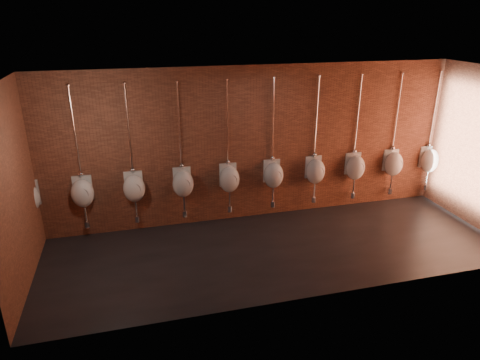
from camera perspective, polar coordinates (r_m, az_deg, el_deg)
The scene contains 12 objects.
ground at distance 8.13m, azimuth 4.99°, elevation -9.19°, with size 8.50×8.50×0.00m, color black.
room_shell at distance 7.31m, azimuth 5.49°, elevation 4.52°, with size 8.54×3.04×3.22m.
urinal_0 at distance 8.74m, azimuth -26.41°, elevation -2.11°, with size 0.44×0.39×2.72m.
urinal_1 at distance 8.58m, azimuth -20.26°, elevation -1.57°, with size 0.44×0.39×2.72m.
urinal_2 at distance 8.52m, azimuth -13.94°, elevation -1.00°, with size 0.44×0.39×2.72m.
urinal_3 at distance 8.57m, azimuth -7.61°, elevation -0.41°, with size 0.44×0.39×2.72m.
urinal_4 at distance 8.72m, azimuth -1.43°, elevation 0.17°, with size 0.44×0.39×2.72m.
urinal_5 at distance 8.97m, azimuth 4.47°, elevation 0.72°, with size 0.44×0.39×2.72m.
urinal_6 at distance 9.30m, azimuth 10.01°, elevation 1.23°, with size 0.44×0.39×2.72m.
urinal_7 at distance 9.72m, azimuth 15.11°, elevation 1.69°, with size 0.44×0.39×2.72m.
urinal_8 at distance 10.21m, azimuth 19.77°, elevation 2.10°, with size 0.44×0.39×2.72m.
urinal_9 at distance 10.76m, azimuth 23.97°, elevation 2.46°, with size 0.44×0.39×2.72m.
Camera 1 is at (-2.43, -6.57, 4.12)m, focal length 32.00 mm.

